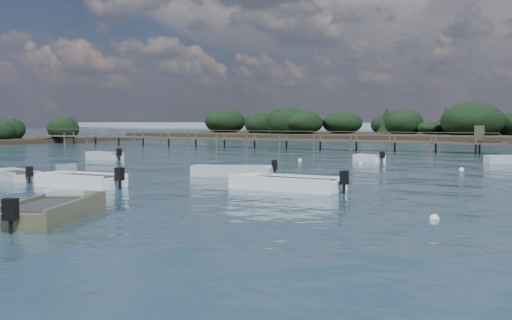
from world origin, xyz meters
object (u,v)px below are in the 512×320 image
Objects in this scene: dinghy_mid_white_a at (287,186)px; jetty at (251,139)px; tender_far_white at (369,159)px; tender_far_grey at (105,157)px; dinghy_mid_grey at (14,177)px; dinghy_near_olive at (52,213)px; dinghy_extra_b at (81,183)px; dinghy_extra_a at (231,173)px; tender_far_grey_b at (508,161)px.

jetty reaches higher than dinghy_mid_white_a.
tender_far_grey is at bearing -155.52° from tender_far_white.
dinghy_mid_white_a is (14.67, 3.21, 0.02)m from dinghy_mid_grey.
tender_far_white is 33.29m from dinghy_near_olive.
tender_far_white is at bearing 79.21° from dinghy_extra_b.
tender_far_grey is 0.06× the size of jetty.
jetty is (-10.36, 41.47, 0.84)m from dinghy_mid_grey.
dinghy_mid_white_a is at bearing -37.78° from dinghy_extra_a.
dinghy_extra_b reaches higher than tender_far_white.
dinghy_extra_a is 1.13× the size of dinghy_mid_grey.
dinghy_extra_b is at bearing -48.89° from tender_far_grey.
tender_far_white is 22.06m from dinghy_mid_white_a.
dinghy_extra_b reaches higher than tender_far_grey.
tender_far_grey_b is (11.65, 19.46, 0.01)m from dinghy_extra_a.
tender_far_grey reaches higher than dinghy_mid_grey.
tender_far_grey reaches higher than tender_far_white.
jetty is at bearing 110.77° from dinghy_extra_b.
dinghy_extra_b is at bearing -69.23° from jetty.
dinghy_mid_white_a is 0.09× the size of jetty.
jetty is (-22.67, 49.84, 0.81)m from dinghy_near_olive.
dinghy_extra_a is at bearing -24.87° from tender_far_grey.
dinghy_extra_b reaches higher than tender_far_grey_b.
tender_far_white is (-9.84, -2.47, -0.03)m from tender_far_grey_b.
tender_far_white is at bearing 24.48° from tender_far_grey.
dinghy_mid_white_a is 45.73m from jetty.
tender_far_grey_b reaches higher than dinghy_extra_a.
tender_far_white is at bearing 100.98° from dinghy_mid_white_a.
dinghy_mid_white_a is 1.03× the size of dinghy_near_olive.
tender_far_white is at bearing -38.56° from jetty.
tender_far_grey reaches higher than dinghy_extra_a.
dinghy_extra_a is at bearing 102.66° from dinghy_near_olive.
tender_far_grey is at bearing 131.11° from dinghy_extra_b.
jetty reaches higher than dinghy_mid_grey.
tender_far_white is at bearing 67.17° from dinghy_mid_grey.
dinghy_extra_a is 1.05× the size of dinghy_extra_b.
dinghy_near_olive is 1.42× the size of tender_far_grey.
tender_far_white is 25.97m from dinghy_extra_b.
dinghy_extra_a is 16.64m from dinghy_near_olive.
dinghy_mid_grey is 26.98m from tender_far_white.
dinghy_extra_a is 19.40m from tender_far_grey.
dinghy_extra_a is 1.41× the size of tender_far_grey_b.
dinghy_extra_a is 22.68m from tender_far_grey_b.
dinghy_extra_a is at bearing -60.49° from jetty.
dinghy_mid_grey is 14.88m from dinghy_near_olive.
dinghy_mid_grey is 15.02m from dinghy_mid_white_a.
jetty is (-1.42, 25.44, 0.82)m from tender_far_grey.
dinghy_extra_a is 1.28× the size of tender_far_grey.
dinghy_mid_white_a is (4.20, -21.66, 0.02)m from tender_far_white.
tender_far_white is (1.81, 17.00, -0.02)m from dinghy_extra_a.
tender_far_grey is (-21.25, 24.40, -0.00)m from dinghy_near_olive.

